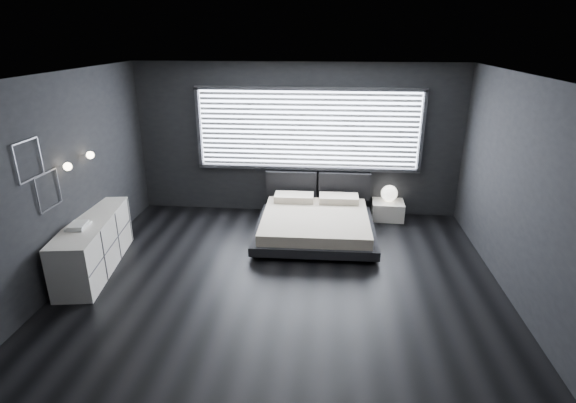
{
  "coord_description": "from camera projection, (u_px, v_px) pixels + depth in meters",
  "views": [
    {
      "loc": [
        0.58,
        -5.41,
        3.28
      ],
      "look_at": [
        0.0,
        0.85,
        0.9
      ],
      "focal_mm": 28.0,
      "sensor_mm": 36.0,
      "label": 1
    }
  ],
  "objects": [
    {
      "name": "room",
      "position": [
        282.0,
        188.0,
        5.76
      ],
      "size": [
        6.04,
        6.0,
        2.8
      ],
      "color": "black",
      "rests_on": "ground"
    },
    {
      "name": "window",
      "position": [
        308.0,
        130.0,
        8.18
      ],
      "size": [
        4.14,
        0.09,
        1.52
      ],
      "color": "white",
      "rests_on": "ground"
    },
    {
      "name": "headboard",
      "position": [
        318.0,
        185.0,
        8.47
      ],
      "size": [
        1.96,
        0.16,
        0.52
      ],
      "color": "black",
      "rests_on": "ground"
    },
    {
      "name": "sconce_near",
      "position": [
        67.0,
        167.0,
        5.98
      ],
      "size": [
        0.18,
        0.11,
        0.11
      ],
      "color": "silver",
      "rests_on": "ground"
    },
    {
      "name": "sconce_far",
      "position": [
        90.0,
        155.0,
        6.54
      ],
      "size": [
        0.18,
        0.11,
        0.11
      ],
      "color": "silver",
      "rests_on": "ground"
    },
    {
      "name": "wall_art_upper",
      "position": [
        29.0,
        160.0,
        5.34
      ],
      "size": [
        0.01,
        0.48,
        0.48
      ],
      "color": "#47474C",
      "rests_on": "ground"
    },
    {
      "name": "wall_art_lower",
      "position": [
        48.0,
        191.0,
        5.74
      ],
      "size": [
        0.01,
        0.48,
        0.48
      ],
      "color": "#47474C",
      "rests_on": "ground"
    },
    {
      "name": "bed",
      "position": [
        315.0,
        223.0,
        7.61
      ],
      "size": [
        2.01,
        1.92,
        0.51
      ],
      "color": "black",
      "rests_on": "ground"
    },
    {
      "name": "nightstand",
      "position": [
        388.0,
        210.0,
        8.37
      ],
      "size": [
        0.59,
        0.5,
        0.33
      ],
      "primitive_type": "cube",
      "rotation": [
        0.0,
        0.0,
        -0.04
      ],
      "color": "silver",
      "rests_on": "ground"
    },
    {
      "name": "orb_lamp",
      "position": [
        389.0,
        193.0,
        8.3
      ],
      "size": [
        0.3,
        0.3,
        0.3
      ],
      "primitive_type": "sphere",
      "color": "white",
      "rests_on": "nightstand"
    },
    {
      "name": "dresser",
      "position": [
        94.0,
        244.0,
        6.53
      ],
      "size": [
        0.81,
        1.98,
        0.77
      ],
      "color": "silver",
      "rests_on": "ground"
    },
    {
      "name": "book_stack",
      "position": [
        78.0,
        225.0,
        6.14
      ],
      "size": [
        0.26,
        0.34,
        0.07
      ],
      "color": "silver",
      "rests_on": "dresser"
    }
  ]
}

